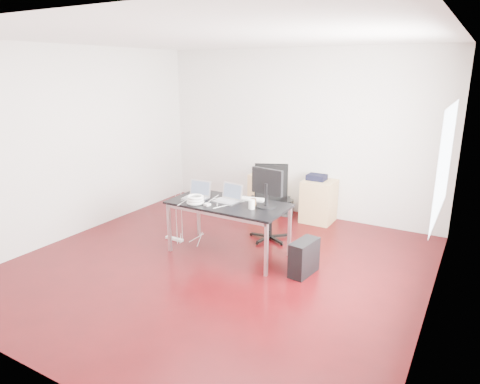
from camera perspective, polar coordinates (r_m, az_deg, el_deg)
The scene contains 18 objects.
room_shell at distance 5.20m, azimuth -2.67°, elevation 4.35°, with size 5.00×5.00×5.00m.
desk at distance 5.75m, azimuth -1.55°, elevation -1.96°, with size 1.60×0.80×0.73m.
office_chair at distance 6.36m, azimuth 4.12°, elevation -0.89°, with size 0.64×0.65×1.08m.
filing_cabinet_left at distance 7.56m, azimuth 3.56°, elevation -0.13°, with size 0.50×0.50×0.70m, color tan.
filing_cabinet_right at distance 7.20m, azimuth 10.45°, elevation -1.20°, with size 0.50×0.50×0.70m, color tan.
pc_tower at distance 5.39m, azimuth 8.53°, elevation -8.63°, with size 0.20×0.45×0.44m, color black.
wastebasket at distance 7.49m, azimuth 6.21°, elevation -2.04°, with size 0.24×0.24×0.28m, color black.
power_strip at distance 6.50m, azimuth -8.75°, elevation -6.18°, with size 0.30×0.06×0.04m, color white.
laptop_left at distance 5.97m, azimuth -5.73°, elevation -0.26°, with size 0.35×0.27×0.23m.
laptop_right at distance 5.79m, azimuth -1.51°, elevation -0.70°, with size 0.36×0.29×0.23m.
monitor at distance 5.50m, azimuth 3.63°, elevation 0.83°, with size 0.45×0.26×0.51m.
keyboard at distance 5.87m, azimuth 1.16°, elevation -0.93°, with size 0.44×0.14×0.02m, color white.
cup_white at distance 5.48m, azimuth 1.55°, elevation -1.64°, with size 0.08×0.08×0.12m, color white.
cup_brown at distance 5.59m, azimuth 1.79°, elevation -1.40°, with size 0.08×0.08×0.10m, color brown.
cable_coil at distance 5.73m, azimuth -5.97°, elevation -1.02°, with size 0.24×0.24×0.11m.
power_adapter at distance 5.64m, azimuth -4.38°, elevation -1.67°, with size 0.07×0.07×0.03m, color white.
speaker at distance 7.34m, azimuth 4.02°, elevation 2.92°, with size 0.09×0.08×0.18m, color #9E9E9E.
navy_garment at distance 7.14m, azimuth 10.19°, elevation 1.94°, with size 0.30×0.24×0.09m, color black.
Camera 1 is at (2.79, -4.28, 2.46)m, focal length 32.00 mm.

